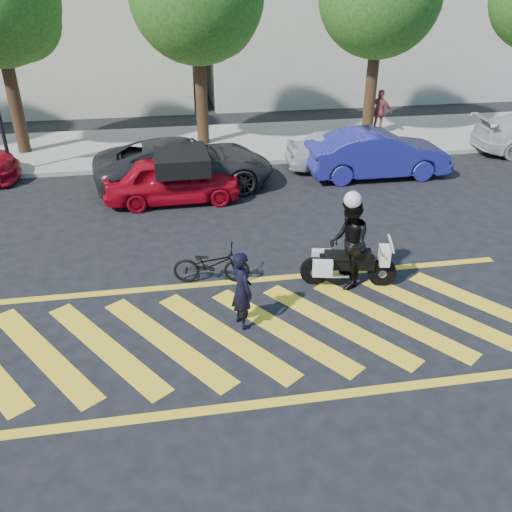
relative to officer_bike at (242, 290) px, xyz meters
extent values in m
plane|color=black|center=(0.22, -0.30, -0.79)|extent=(90.00, 90.00, 0.00)
cube|color=#9E998E|center=(0.22, 11.70, -0.72)|extent=(60.00, 5.00, 0.15)
cube|color=yellow|center=(-3.68, -0.30, -0.79)|extent=(2.43, 3.21, 0.01)
cube|color=yellow|center=(-2.58, -0.30, -0.79)|extent=(2.43, 3.21, 0.01)
cube|color=yellow|center=(-1.48, -0.30, -0.79)|extent=(2.43, 3.21, 0.01)
cube|color=yellow|center=(-0.38, -0.30, -0.79)|extent=(2.43, 3.21, 0.01)
cube|color=yellow|center=(0.72, -0.30, -0.79)|extent=(2.43, 3.21, 0.01)
cube|color=yellow|center=(1.82, -0.30, -0.79)|extent=(2.43, 3.21, 0.01)
cube|color=yellow|center=(2.92, -0.30, -0.79)|extent=(2.43, 3.21, 0.01)
cube|color=yellow|center=(4.02, -0.30, -0.79)|extent=(2.43, 3.21, 0.01)
cube|color=yellow|center=(5.12, -0.30, -0.79)|extent=(2.43, 3.21, 0.01)
cube|color=yellow|center=(0.22, -2.20, -0.79)|extent=(12.00, 0.20, 0.01)
cube|color=yellow|center=(0.22, 1.60, -0.79)|extent=(12.00, 0.20, 0.01)
cylinder|color=black|center=(-6.28, 11.70, 1.21)|extent=(0.44, 0.44, 4.00)
sphere|color=#174913|center=(-5.68, 12.00, 3.73)|extent=(2.73, 2.73, 2.73)
cylinder|color=black|center=(0.22, 11.70, 1.21)|extent=(0.44, 0.44, 4.00)
sphere|color=#174913|center=(0.82, 12.00, 3.78)|extent=(2.99, 2.99, 2.99)
cylinder|color=black|center=(6.72, 11.70, 1.21)|extent=(0.44, 0.44, 4.00)
sphere|color=#174913|center=(7.32, 12.00, 3.76)|extent=(2.86, 2.86, 2.86)
cylinder|color=black|center=(-6.28, 9.50, 0.81)|extent=(0.12, 0.12, 3.20)
imported|color=black|center=(0.00, 0.00, 0.00)|extent=(0.55, 0.67, 1.58)
imported|color=black|center=(-0.43, 1.70, -0.35)|extent=(1.74, 0.85, 0.88)
cylinder|color=black|center=(1.77, 1.26, -0.48)|extent=(0.63, 0.26, 0.62)
cylinder|color=silver|center=(1.77, 1.26, -0.48)|extent=(0.21, 0.19, 0.19)
cylinder|color=black|center=(3.20, 0.95, -0.48)|extent=(0.63, 0.26, 0.62)
cylinder|color=silver|center=(3.20, 0.95, -0.48)|extent=(0.21, 0.19, 0.19)
cube|color=black|center=(2.44, 1.12, -0.25)|extent=(1.19, 0.49, 0.28)
cube|color=black|center=(2.71, 1.05, -0.06)|extent=(0.47, 0.36, 0.21)
cube|color=black|center=(2.21, 1.17, -0.08)|extent=(0.57, 0.42, 0.11)
cube|color=silver|center=(3.20, 0.95, -0.06)|extent=(0.29, 0.43, 0.37)
cube|color=silver|center=(1.97, 1.47, -0.28)|extent=(0.45, 0.26, 0.36)
cube|color=silver|center=(1.87, 0.99, -0.28)|extent=(0.45, 0.26, 0.36)
imported|color=black|center=(2.44, 1.11, 0.21)|extent=(0.95, 1.11, 2.00)
imported|color=#B50818|center=(-1.08, 6.49, -0.12)|extent=(3.98, 1.67, 1.35)
imported|color=black|center=(-0.68, 7.50, -0.03)|extent=(5.62, 2.93, 1.51)
imported|color=silver|center=(4.72, 8.39, -0.12)|extent=(3.98, 1.70, 1.34)
imported|color=navy|center=(5.52, 7.50, -0.04)|extent=(4.58, 1.62, 1.51)
imported|color=#974445|center=(7.24, 11.84, 0.21)|extent=(1.00, 0.99, 1.70)
camera|label=1|loc=(-1.18, -8.56, 5.43)|focal=38.00mm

